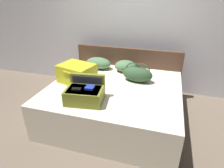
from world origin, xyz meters
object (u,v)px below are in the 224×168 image
pillow_near_headboard (98,63)px  pillow_center_head (125,66)px  bed (114,102)px  duffel_bag (137,74)px  hard_case_large (77,73)px  hard_case_medium (85,93)px

pillow_near_headboard → pillow_center_head: size_ratio=1.25×
bed → pillow_near_headboard: (-0.49, 0.63, 0.39)m
pillow_center_head → duffel_bag: bearing=-52.2°
hard_case_large → pillow_center_head: size_ratio=1.58×
hard_case_large → pillow_near_headboard: size_ratio=1.27×
hard_case_medium → duffel_bag: size_ratio=1.02×
hard_case_medium → pillow_center_head: (0.27, 1.16, -0.01)m
bed → pillow_center_head: 0.74m
duffel_bag → hard_case_medium: bearing=-124.3°
bed → hard_case_medium: hard_case_medium is taller
hard_case_medium → pillow_near_headboard: hard_case_medium is taller
bed → pillow_near_headboard: 0.89m
hard_case_large → duffel_bag: (0.92, 0.28, -0.02)m
hard_case_large → pillow_center_head: bearing=58.9°
pillow_center_head → bed: bearing=-92.1°
hard_case_medium → pillow_center_head: hard_case_medium is taller
bed → hard_case_large: size_ratio=3.26×
hard_case_medium → pillow_near_headboard: size_ratio=1.08×
bed → pillow_near_headboard: bearing=127.8°
duffel_bag → pillow_near_headboard: (-0.79, 0.36, -0.02)m
hard_case_medium → duffel_bag: hard_case_medium is taller
bed → pillow_center_head: (0.02, 0.63, 0.39)m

